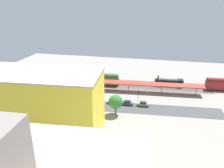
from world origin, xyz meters
name	(u,v)px	position (x,y,z in m)	size (l,w,h in m)	color
ground_plane	(104,103)	(0.00, 0.00, 0.00)	(149.20, 149.20, 0.00)	gray
rail_bed	(115,84)	(0.00, -22.35, 0.00)	(93.25, 13.20, 0.01)	#5B544C
street_asphalt	(102,106)	(0.00, 2.73, 0.00)	(93.25, 9.00, 0.01)	#424244
track_rails	(115,84)	(0.00, -22.35, 0.18)	(93.02, 13.40, 0.12)	#9E9EA8
platform_canopy_near	(129,83)	(-8.03, -14.91, 3.97)	(67.63, 9.59, 4.23)	#B73328
locomotive	(170,83)	(-27.27, -24.96, 1.89)	(14.94, 3.88, 5.23)	black
passenger_coach	(224,84)	(-51.81, -24.95, 3.22)	(16.80, 4.11, 6.11)	black
freight_coach_far	(100,79)	(6.84, -19.75, 3.20)	(18.91, 4.26, 6.08)	black
parked_car_0	(143,104)	(-16.07, -0.81, 0.80)	(4.64, 1.98, 1.79)	black
parked_car_1	(127,103)	(-9.68, -0.58, 0.78)	(4.76, 2.13, 1.77)	black
parked_car_2	(113,102)	(-3.51, -0.65, 0.75)	(4.81, 2.34, 1.66)	black
parked_car_3	(98,100)	(2.76, -0.62, 0.73)	(4.61, 2.22, 1.65)	black
parked_car_4	(85,98)	(8.74, -0.95, 0.79)	(4.42, 2.15, 1.78)	black
construction_building	(39,104)	(14.37, 24.33, 9.99)	(38.09, 17.01, 19.97)	yellow
construction_roof_slab	(34,73)	(14.37, 24.33, 20.17)	(38.69, 17.61, 0.40)	#B7B2A8
box_truck_0	(45,106)	(20.64, 10.93, 1.69)	(9.42, 2.46, 3.46)	black
street_tree_0	(82,98)	(6.46, 7.48, 5.27)	(5.25, 5.25, 7.90)	brown
street_tree_1	(116,102)	(-6.53, 7.84, 5.07)	(5.24, 5.24, 7.72)	brown
street_tree_2	(63,98)	(14.55, 7.04, 4.31)	(4.47, 4.47, 6.56)	brown
traffic_light	(138,95)	(-13.81, -1.83, 4.10)	(0.50, 0.36, 6.16)	#333333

